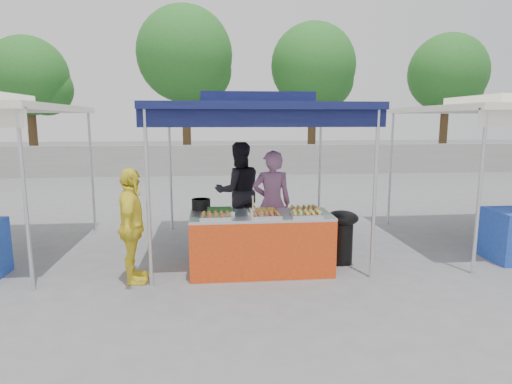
{
  "coord_description": "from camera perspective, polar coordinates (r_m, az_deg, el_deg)",
  "views": [
    {
      "loc": [
        -0.67,
        -5.99,
        2.16
      ],
      "look_at": [
        0.0,
        0.6,
        1.05
      ],
      "focal_mm": 30.0,
      "sensor_mm": 36.0,
      "label": 1
    }
  ],
  "objects": [
    {
      "name": "ground_plane",
      "position": [
        6.4,
        0.55,
        -10.21
      ],
      "size": [
        80.0,
        80.0,
        0.0
      ],
      "primitive_type": "plane",
      "color": "slate"
    },
    {
      "name": "back_wall",
      "position": [
        17.07,
        -3.54,
        4.27
      ],
      "size": [
        40.0,
        0.25,
        1.2
      ],
      "primitive_type": "cube",
      "color": "gray",
      "rests_on": "ground_plane"
    },
    {
      "name": "main_canopy",
      "position": [
        6.99,
        -0.31,
        11.24
      ],
      "size": [
        3.2,
        3.2,
        2.57
      ],
      "color": "silver",
      "rests_on": "ground_plane"
    },
    {
      "name": "tree_0",
      "position": [
        20.85,
        -27.66,
        13.13
      ],
      "size": [
        3.37,
        3.28,
        5.64
      ],
      "color": "#49331C",
      "rests_on": "ground_plane"
    },
    {
      "name": "tree_1",
      "position": [
        19.28,
        -9.01,
        17.15
      ],
      "size": [
        4.04,
        4.04,
        6.95
      ],
      "color": "#49331C",
      "rests_on": "ground_plane"
    },
    {
      "name": "tree_2",
      "position": [
        19.9,
        8.01,
        15.87
      ],
      "size": [
        3.75,
        3.73,
        6.42
      ],
      "color": "#49331C",
      "rests_on": "ground_plane"
    },
    {
      "name": "tree_3",
      "position": [
        22.21,
        24.42,
        13.84
      ],
      "size": [
        3.58,
        3.53,
        6.07
      ],
      "color": "#49331C",
      "rests_on": "ground_plane"
    },
    {
      "name": "vendor_table",
      "position": [
        6.17,
        0.66,
        -6.81
      ],
      "size": [
        2.0,
        0.8,
        0.85
      ],
      "color": "red",
      "rests_on": "ground_plane"
    },
    {
      "name": "food_tray_fl",
      "position": [
        5.79,
        -5.41,
        -3.25
      ],
      "size": [
        0.42,
        0.3,
        0.07
      ],
      "color": "white",
      "rests_on": "vendor_table"
    },
    {
      "name": "food_tray_fm",
      "position": [
        5.83,
        1.27,
        -3.12
      ],
      "size": [
        0.42,
        0.3,
        0.07
      ],
      "color": "white",
      "rests_on": "vendor_table"
    },
    {
      "name": "food_tray_fr",
      "position": [
        5.93,
        6.7,
        -2.98
      ],
      "size": [
        0.42,
        0.3,
        0.07
      ],
      "color": "white",
      "rests_on": "vendor_table"
    },
    {
      "name": "food_tray_bl",
      "position": [
        6.12,
        -4.87,
        -2.55
      ],
      "size": [
        0.42,
        0.3,
        0.07
      ],
      "color": "white",
      "rests_on": "vendor_table"
    },
    {
      "name": "food_tray_bm",
      "position": [
        6.11,
        0.82,
        -2.53
      ],
      "size": [
        0.42,
        0.3,
        0.07
      ],
      "color": "white",
      "rests_on": "vendor_table"
    },
    {
      "name": "food_tray_br",
      "position": [
        6.22,
        6.53,
        -2.39
      ],
      "size": [
        0.42,
        0.3,
        0.07
      ],
      "color": "white",
      "rests_on": "vendor_table"
    },
    {
      "name": "cooking_pot",
      "position": [
        6.4,
        -7.33,
        -1.64
      ],
      "size": [
        0.28,
        0.28,
        0.16
      ],
      "primitive_type": "cylinder",
      "color": "black",
      "rests_on": "vendor_table"
    },
    {
      "name": "skewer_cup",
      "position": [
        5.85,
        -0.41,
        -2.85
      ],
      "size": [
        0.09,
        0.09,
        0.11
      ],
      "primitive_type": "cylinder",
      "color": "silver",
      "rests_on": "vendor_table"
    },
    {
      "name": "wok_burner",
      "position": [
        6.65,
        11.36,
        -5.26
      ],
      "size": [
        0.49,
        0.49,
        0.82
      ],
      "rotation": [
        0.0,
        0.0,
        0.33
      ],
      "color": "black",
      "rests_on": "ground_plane"
    },
    {
      "name": "crate_left",
      "position": [
        6.91,
        -4.33,
        -7.51
      ],
      "size": [
        0.47,
        0.33,
        0.28
      ],
      "primitive_type": "cube",
      "color": "#1631B7",
      "rests_on": "ground_plane"
    },
    {
      "name": "crate_right",
      "position": [
        6.87,
        1.44,
        -7.37
      ],
      "size": [
        0.54,
        0.38,
        0.33
      ],
      "primitive_type": "cube",
      "color": "#1631B7",
      "rests_on": "ground_plane"
    },
    {
      "name": "crate_stacked",
      "position": [
        6.79,
        1.45,
        -4.82
      ],
      "size": [
        0.51,
        0.36,
        0.31
      ],
      "primitive_type": "cube",
      "color": "#1631B7",
      "rests_on": "crate_right"
    },
    {
      "name": "vendor_woman",
      "position": [
        6.86,
        2.13,
        -1.51
      ],
      "size": [
        0.63,
        0.43,
        1.7
      ],
      "primitive_type": "imported",
      "rotation": [
        0.0,
        0.0,
        3.11
      ],
      "color": "#9B638B",
      "rests_on": "ground_plane"
    },
    {
      "name": "helper_man",
      "position": [
        7.73,
        -2.31,
        0.07
      ],
      "size": [
        0.97,
        0.82,
        1.78
      ],
      "primitive_type": "imported",
      "rotation": [
        0.0,
        0.0,
        3.32
      ],
      "color": "black",
      "rests_on": "ground_plane"
    },
    {
      "name": "customer_person",
      "position": [
        5.91,
        -16.24,
        -4.41
      ],
      "size": [
        0.45,
        0.94,
        1.55
      ],
      "primitive_type": "imported",
      "rotation": [
        0.0,
        0.0,
        1.65
      ],
      "color": "yellow",
      "rests_on": "ground_plane"
    }
  ]
}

